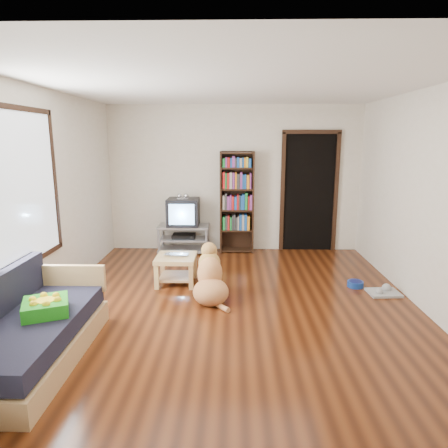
{
  "coord_description": "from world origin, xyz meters",
  "views": [
    {
      "loc": [
        -0.02,
        -4.69,
        2.01
      ],
      "look_at": [
        -0.14,
        0.5,
        0.9
      ],
      "focal_mm": 32.0,
      "sensor_mm": 36.0,
      "label": 1
    }
  ],
  "objects_px": {
    "tv_stand": "(184,238)",
    "coffee_table": "(176,264)",
    "green_cushion": "(46,307)",
    "dog": "(210,279)",
    "crt_tv": "(183,212)",
    "sofa": "(29,334)",
    "laptop": "(176,256)",
    "grey_rag": "(384,293)",
    "bookshelf": "(237,197)",
    "dog_bowl": "(355,284)"
  },
  "relations": [
    {
      "from": "tv_stand",
      "to": "coffee_table",
      "type": "distance_m",
      "value": 1.58
    },
    {
      "from": "green_cushion",
      "to": "dog",
      "type": "bearing_deg",
      "value": 20.94
    },
    {
      "from": "crt_tv",
      "to": "dog",
      "type": "xyz_separation_m",
      "value": [
        0.6,
        -2.16,
        -0.48
      ]
    },
    {
      "from": "tv_stand",
      "to": "coffee_table",
      "type": "relative_size",
      "value": 1.64
    },
    {
      "from": "tv_stand",
      "to": "crt_tv",
      "type": "bearing_deg",
      "value": 90.0
    },
    {
      "from": "sofa",
      "to": "dog",
      "type": "relative_size",
      "value": 2.12
    },
    {
      "from": "crt_tv",
      "to": "tv_stand",
      "type": "bearing_deg",
      "value": -90.0
    },
    {
      "from": "tv_stand",
      "to": "laptop",
      "type": "bearing_deg",
      "value": -87.04
    },
    {
      "from": "grey_rag",
      "to": "bookshelf",
      "type": "xyz_separation_m",
      "value": [
        -1.93,
        2.01,
        0.99
      ]
    },
    {
      "from": "grey_rag",
      "to": "crt_tv",
      "type": "height_order",
      "value": "crt_tv"
    },
    {
      "from": "laptop",
      "to": "sofa",
      "type": "height_order",
      "value": "sofa"
    },
    {
      "from": "bookshelf",
      "to": "crt_tv",
      "type": "bearing_deg",
      "value": -175.68
    },
    {
      "from": "coffee_table",
      "to": "dog",
      "type": "xyz_separation_m",
      "value": [
        0.51,
        -0.55,
        -0.02
      ]
    },
    {
      "from": "green_cushion",
      "to": "dog_bowl",
      "type": "xyz_separation_m",
      "value": [
        3.43,
        1.86,
        -0.44
      ]
    },
    {
      "from": "laptop",
      "to": "bookshelf",
      "type": "bearing_deg",
      "value": 66.43
    },
    {
      "from": "bookshelf",
      "to": "dog",
      "type": "height_order",
      "value": "bookshelf"
    },
    {
      "from": "dog_bowl",
      "to": "bookshelf",
      "type": "bearing_deg",
      "value": 132.8
    },
    {
      "from": "crt_tv",
      "to": "bookshelf",
      "type": "relative_size",
      "value": 0.32
    },
    {
      "from": "dog_bowl",
      "to": "crt_tv",
      "type": "relative_size",
      "value": 0.38
    },
    {
      "from": "green_cushion",
      "to": "crt_tv",
      "type": "distance_m",
      "value": 3.66
    },
    {
      "from": "laptop",
      "to": "grey_rag",
      "type": "xyz_separation_m",
      "value": [
        2.8,
        -0.31,
        -0.4
      ]
    },
    {
      "from": "sofa",
      "to": "grey_rag",
      "type": "bearing_deg",
      "value": 23.91
    },
    {
      "from": "laptop",
      "to": "crt_tv",
      "type": "bearing_deg",
      "value": 96.29
    },
    {
      "from": "grey_rag",
      "to": "crt_tv",
      "type": "xyz_separation_m",
      "value": [
        -2.88,
        1.94,
        0.73
      ]
    },
    {
      "from": "dog",
      "to": "tv_stand",
      "type": "bearing_deg",
      "value": 105.63
    },
    {
      "from": "bookshelf",
      "to": "coffee_table",
      "type": "distance_m",
      "value": 2.02
    },
    {
      "from": "green_cushion",
      "to": "dog_bowl",
      "type": "height_order",
      "value": "green_cushion"
    },
    {
      "from": "coffee_table",
      "to": "crt_tv",
      "type": "bearing_deg",
      "value": 92.97
    },
    {
      "from": "tv_stand",
      "to": "dog",
      "type": "bearing_deg",
      "value": -74.37
    },
    {
      "from": "crt_tv",
      "to": "coffee_table",
      "type": "distance_m",
      "value": 1.67
    },
    {
      "from": "dog",
      "to": "grey_rag",
      "type": "bearing_deg",
      "value": 5.32
    },
    {
      "from": "tv_stand",
      "to": "bookshelf",
      "type": "bearing_deg",
      "value": 5.63
    },
    {
      "from": "bookshelf",
      "to": "sofa",
      "type": "distance_m",
      "value": 4.26
    },
    {
      "from": "coffee_table",
      "to": "green_cushion",
      "type": "bearing_deg",
      "value": -115.63
    },
    {
      "from": "laptop",
      "to": "coffee_table",
      "type": "relative_size",
      "value": 0.61
    },
    {
      "from": "grey_rag",
      "to": "crt_tv",
      "type": "relative_size",
      "value": 0.69
    },
    {
      "from": "laptop",
      "to": "grey_rag",
      "type": "distance_m",
      "value": 2.85
    },
    {
      "from": "crt_tv",
      "to": "dog",
      "type": "bearing_deg",
      "value": -74.52
    },
    {
      "from": "laptop",
      "to": "tv_stand",
      "type": "xyz_separation_m",
      "value": [
        -0.08,
        1.61,
        -0.14
      ]
    },
    {
      "from": "sofa",
      "to": "tv_stand",
      "type": "bearing_deg",
      "value": 74.98
    },
    {
      "from": "grey_rag",
      "to": "tv_stand",
      "type": "height_order",
      "value": "tv_stand"
    },
    {
      "from": "coffee_table",
      "to": "laptop",
      "type": "bearing_deg",
      "value": -90.0
    },
    {
      "from": "coffee_table",
      "to": "dog",
      "type": "relative_size",
      "value": 0.65
    },
    {
      "from": "grey_rag",
      "to": "dog",
      "type": "xyz_separation_m",
      "value": [
        -2.29,
        -0.21,
        0.25
      ]
    },
    {
      "from": "bookshelf",
      "to": "dog",
      "type": "bearing_deg",
      "value": -99.01
    },
    {
      "from": "laptop",
      "to": "grey_rag",
      "type": "height_order",
      "value": "laptop"
    },
    {
      "from": "dog",
      "to": "laptop",
      "type": "bearing_deg",
      "value": 134.57
    },
    {
      "from": "dog_bowl",
      "to": "dog",
      "type": "height_order",
      "value": "dog"
    },
    {
      "from": "green_cushion",
      "to": "grey_rag",
      "type": "bearing_deg",
      "value": 0.29
    },
    {
      "from": "crt_tv",
      "to": "coffee_table",
      "type": "xyz_separation_m",
      "value": [
        0.08,
        -1.6,
        -0.46
      ]
    }
  ]
}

